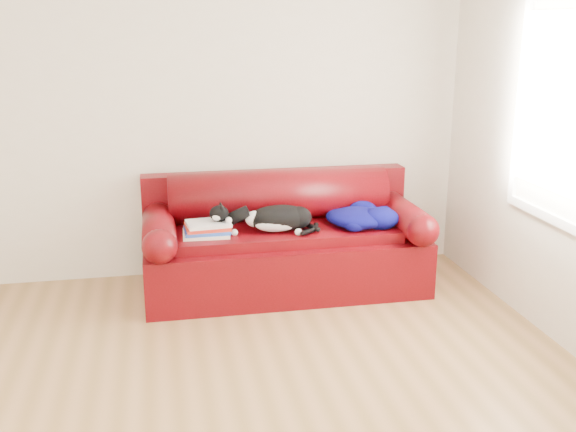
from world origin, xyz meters
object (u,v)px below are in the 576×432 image
cat (278,219)px  blanket (361,216)px  book_stack (207,229)px  sofa_base (284,259)px

cat → blanket: cat is taller
book_stack → cat: cat is taller
cat → book_stack: bearing=-171.7°
sofa_base → cat: 0.38m
sofa_base → cat: (-0.07, -0.12, 0.36)m
book_stack → blanket: 1.16m
book_stack → blanket: bearing=0.8°
blanket → cat: bearing=-178.5°
cat → blanket: bearing=9.9°
book_stack → sofa_base: bearing=11.3°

